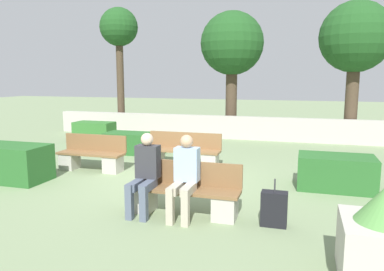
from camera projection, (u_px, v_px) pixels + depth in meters
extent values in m
plane|color=gray|center=(174.00, 179.00, 8.21)|extent=(60.00, 60.00, 0.00)
cube|color=#B7B2A8|center=(227.00, 127.00, 13.60)|extent=(13.67, 0.30, 0.82)
cube|color=brown|center=(183.00, 190.00, 6.01)|extent=(1.85, 0.44, 0.05)
cube|color=brown|center=(187.00, 173.00, 6.20)|extent=(1.85, 0.04, 0.40)
cube|color=#B7B2A8|center=(143.00, 199.00, 6.24)|extent=(0.36, 0.40, 0.39)
cube|color=#B7B2A8|center=(225.00, 207.00, 5.84)|extent=(0.36, 0.40, 0.39)
cube|color=brown|center=(182.00, 151.00, 9.25)|extent=(1.89, 0.44, 0.05)
cube|color=brown|center=(185.00, 140.00, 9.44)|extent=(1.89, 0.04, 0.40)
cube|color=#B7B2A8|center=(156.00, 157.00, 9.49)|extent=(0.36, 0.40, 0.39)
cube|color=#B7B2A8|center=(210.00, 161.00, 9.08)|extent=(0.36, 0.40, 0.39)
cube|color=brown|center=(91.00, 154.00, 8.88)|extent=(1.63, 0.44, 0.05)
cube|color=brown|center=(96.00, 143.00, 9.08)|extent=(1.63, 0.05, 0.40)
cube|color=#B7B2A8|center=(70.00, 161.00, 9.08)|extent=(0.36, 0.40, 0.39)
cube|color=#B7B2A8|center=(113.00, 164.00, 8.75)|extent=(0.36, 0.40, 0.39)
cube|color=#B2A893|center=(176.00, 188.00, 5.80)|extent=(0.14, 0.46, 0.13)
cube|color=#B2A893|center=(189.00, 189.00, 5.75)|extent=(0.14, 0.46, 0.13)
cube|color=#B2A893|center=(170.00, 206.00, 5.63)|extent=(0.11, 0.11, 0.57)
cube|color=#B2A893|center=(185.00, 208.00, 5.56)|extent=(0.11, 0.11, 0.57)
cube|color=#9EBCE0|center=(187.00, 164.00, 5.95)|extent=(0.38, 0.22, 0.54)
sphere|color=tan|center=(187.00, 141.00, 5.87)|extent=(0.20, 0.20, 0.20)
cube|color=#515B70|center=(137.00, 185.00, 6.00)|extent=(0.14, 0.46, 0.13)
cube|color=#515B70|center=(148.00, 186.00, 5.94)|extent=(0.14, 0.46, 0.13)
cube|color=#515B70|center=(129.00, 202.00, 5.82)|extent=(0.11, 0.11, 0.57)
cube|color=#515B70|center=(144.00, 204.00, 5.75)|extent=(0.11, 0.11, 0.57)
cube|color=#333338|center=(148.00, 161.00, 6.14)|extent=(0.38, 0.22, 0.54)
sphere|color=beige|center=(147.00, 139.00, 6.07)|extent=(0.20, 0.20, 0.20)
cube|color=#33702D|center=(94.00, 132.00, 12.79)|extent=(1.33, 0.69, 0.70)
cube|color=#286028|center=(135.00, 143.00, 10.93)|extent=(1.72, 0.79, 0.61)
cube|color=#286028|center=(336.00, 172.00, 7.44)|extent=(1.46, 0.87, 0.67)
cube|color=#286028|center=(6.00, 162.00, 8.08)|extent=(1.85, 0.88, 0.78)
cube|color=black|center=(274.00, 209.00, 5.58)|extent=(0.39, 0.22, 0.52)
cylinder|color=#333338|center=(275.00, 185.00, 5.52)|extent=(0.02, 0.02, 0.20)
cylinder|color=#473828|center=(121.00, 86.00, 15.05)|extent=(0.29, 0.29, 3.76)
sphere|color=#1E4C1E|center=(119.00, 27.00, 14.70)|extent=(1.50, 1.50, 1.50)
cylinder|color=#473828|center=(231.00, 99.00, 14.16)|extent=(0.42, 0.42, 2.81)
sphere|color=#1E4C1E|center=(232.00, 43.00, 13.84)|extent=(2.34, 2.34, 2.34)
cylinder|color=#473828|center=(351.00, 100.00, 12.68)|extent=(0.42, 0.42, 2.89)
sphere|color=#1E4C1E|center=(356.00, 37.00, 12.36)|extent=(2.35, 2.35, 2.35)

